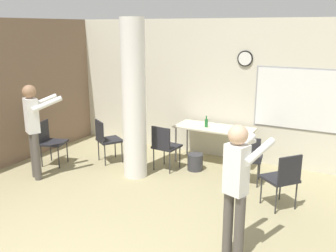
% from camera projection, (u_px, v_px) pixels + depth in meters
% --- Properties ---
extents(wall_back, '(8.00, 0.15, 2.80)m').
position_uv_depth(wall_back, '(225.00, 90.00, 7.55)').
color(wall_back, beige).
rests_on(wall_back, ground_plane).
extents(support_pillar, '(0.42, 0.42, 2.80)m').
position_uv_depth(support_pillar, '(134.00, 100.00, 6.51)').
color(support_pillar, white).
rests_on(support_pillar, ground_plane).
extents(folding_table, '(1.53, 0.66, 0.74)m').
position_uv_depth(folding_table, '(214.00, 130.00, 7.32)').
color(folding_table, beige).
rests_on(folding_table, ground_plane).
extents(bottle_on_table, '(0.06, 0.06, 0.22)m').
position_uv_depth(bottle_on_table, '(206.00, 123.00, 7.29)').
color(bottle_on_table, '#1E6B2D').
rests_on(bottle_on_table, folding_table).
extents(waste_bin, '(0.29, 0.29, 0.31)m').
position_uv_depth(waste_bin, '(195.00, 162.00, 7.09)').
color(waste_bin, '#38383D').
rests_on(waste_bin, ground_plane).
extents(chair_near_pillar, '(0.61, 0.61, 0.87)m').
position_uv_depth(chair_near_pillar, '(106.00, 138.00, 7.41)').
color(chair_near_pillar, '#232328').
rests_on(chair_near_pillar, ground_plane).
extents(chair_table_right, '(0.51, 0.51, 0.87)m').
position_uv_depth(chair_table_right, '(249.00, 156.00, 6.37)').
color(chair_table_right, '#232328').
rests_on(chair_table_right, ground_plane).
extents(chair_table_left, '(0.47, 0.47, 0.87)m').
position_uv_depth(chair_table_left, '(165.00, 144.00, 6.99)').
color(chair_table_left, '#232328').
rests_on(chair_table_left, ground_plane).
extents(chair_by_left_wall, '(0.55, 0.55, 0.87)m').
position_uv_depth(chair_by_left_wall, '(50.00, 139.00, 7.29)').
color(chair_by_left_wall, '#232328').
rests_on(chair_by_left_wall, ground_plane).
extents(chair_mid_room, '(0.62, 0.62, 0.87)m').
position_uv_depth(chair_mid_room, '(283.00, 177.00, 5.49)').
color(chair_mid_room, '#232328').
rests_on(chair_mid_room, ground_plane).
extents(person_watching_back, '(0.57, 0.68, 1.69)m').
position_uv_depth(person_watching_back, '(34.00, 124.00, 6.51)').
color(person_watching_back, '#514C47').
rests_on(person_watching_back, ground_plane).
extents(person_playing_side, '(0.50, 0.68, 1.62)m').
position_uv_depth(person_playing_side, '(237.00, 182.00, 4.20)').
color(person_playing_side, '#514C47').
rests_on(person_playing_side, ground_plane).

